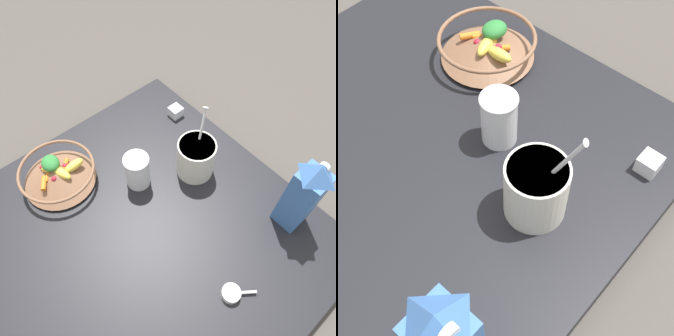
{
  "view_description": "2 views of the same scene",
  "coord_description": "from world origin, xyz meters",
  "views": [
    {
      "loc": [
        -0.34,
        0.17,
        0.96
      ],
      "look_at": [
        0.09,
        -0.2,
        0.12
      ],
      "focal_mm": 35.0,
      "sensor_mm": 36.0,
      "label": 1
    },
    {
      "loc": [
        -0.32,
        -0.56,
        0.85
      ],
      "look_at": [
        0.05,
        -0.22,
        0.13
      ],
      "focal_mm": 50.0,
      "sensor_mm": 36.0,
      "label": 2
    }
  ],
  "objects": [
    {
      "name": "fruit_bowl",
      "position": [
        0.32,
        0.07,
        0.09
      ],
      "size": [
        0.24,
        0.24,
        0.09
      ],
      "color": "brown",
      "rests_on": "countertop"
    },
    {
      "name": "yogurt_tub",
      "position": [
        0.06,
        -0.29,
        0.12
      ],
      "size": [
        0.12,
        0.13,
        0.23
      ],
      "color": "silver",
      "rests_on": "countertop"
    },
    {
      "name": "countertop",
      "position": [
        0.0,
        0.0,
        0.02
      ],
      "size": [
        0.98,
        0.98,
        0.05
      ],
      "color": "black",
      "rests_on": "ground_plane"
    },
    {
      "name": "ground_plane",
      "position": [
        0.0,
        0.0,
        0.0
      ],
      "size": [
        6.0,
        6.0,
        0.0
      ],
      "primitive_type": "plane",
      "color": "#4C4742"
    },
    {
      "name": "drinking_cup",
      "position": [
        0.15,
        -0.12,
        0.11
      ],
      "size": [
        0.08,
        0.08,
        0.12
      ],
      "color": "white",
      "rests_on": "countertop"
    },
    {
      "name": "spice_jar",
      "position": [
        0.29,
        -0.41,
        0.07
      ],
      "size": [
        0.04,
        0.04,
        0.04
      ],
      "color": "silver",
      "rests_on": "countertop"
    }
  ]
}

